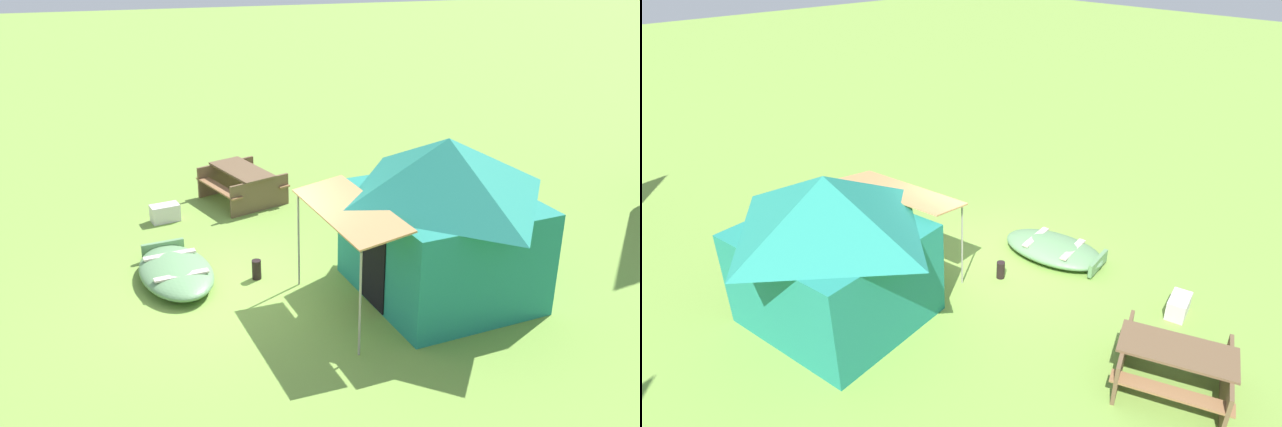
% 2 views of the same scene
% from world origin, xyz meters
% --- Properties ---
extents(ground_plane, '(80.00, 80.00, 0.00)m').
position_xyz_m(ground_plane, '(0.00, 0.00, 0.00)').
color(ground_plane, olive).
extents(beached_rowboat, '(2.41, 1.64, 0.37)m').
position_xyz_m(beached_rowboat, '(-0.74, -1.07, 0.19)').
color(beached_rowboat, '#5F8C5B').
rests_on(beached_rowboat, ground_plane).
extents(canvas_cabin_tent, '(3.51, 4.03, 2.79)m').
position_xyz_m(canvas_cabin_tent, '(0.73, 3.35, 1.44)').
color(canvas_cabin_tent, '#1F7F6F').
rests_on(canvas_cabin_tent, ground_plane).
extents(picnic_table, '(2.13, 2.01, 0.77)m').
position_xyz_m(picnic_table, '(-4.32, 0.65, 0.48)').
color(picnic_table, brown).
rests_on(picnic_table, ground_plane).
extents(cooler_box, '(0.46, 0.66, 0.37)m').
position_xyz_m(cooler_box, '(-3.54, -1.13, 0.18)').
color(cooler_box, silver).
rests_on(cooler_box, ground_plane).
extents(fuel_can, '(0.22, 0.22, 0.36)m').
position_xyz_m(fuel_can, '(-0.49, 0.35, 0.18)').
color(fuel_can, black).
rests_on(fuel_can, ground_plane).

